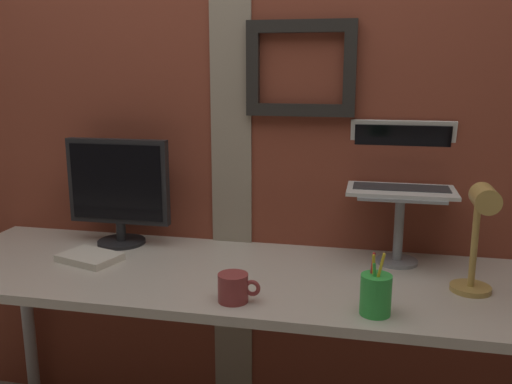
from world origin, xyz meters
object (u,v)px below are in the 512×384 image
at_px(desk_lamp, 480,228).
at_px(pen_cup, 376,294).
at_px(coffee_mug, 234,288).
at_px(laptop, 401,169).
at_px(monitor, 118,187).

xyz_separation_m(desk_lamp, pen_cup, (-0.28, -0.17, -0.15)).
bearing_deg(coffee_mug, desk_lamp, 14.05).
xyz_separation_m(laptop, pen_cup, (-0.07, -0.50, -0.26)).
distance_m(pen_cup, coffee_mug, 0.40).
bearing_deg(laptop, coffee_mug, -133.29).
bearing_deg(desk_lamp, laptop, 122.41).
bearing_deg(pen_cup, monitor, 155.83).
bearing_deg(desk_lamp, pen_cup, -148.87).
distance_m(monitor, desk_lamp, 1.25).
bearing_deg(laptop, pen_cup, -98.27).
height_order(pen_cup, coffee_mug, pen_cup).
xyz_separation_m(monitor, coffee_mug, (0.55, -0.43, -0.18)).
relative_size(desk_lamp, pen_cup, 1.92).
height_order(monitor, coffee_mug, monitor).
relative_size(monitor, laptop, 1.12).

